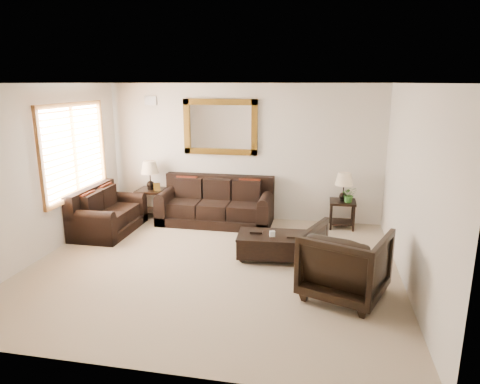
% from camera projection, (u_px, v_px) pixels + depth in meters
% --- Properties ---
extents(room, '(5.51, 5.01, 2.71)m').
position_uv_depth(room, '(211.00, 179.00, 6.17)').
color(room, tan).
rests_on(room, ground).
extents(window, '(0.07, 1.96, 1.66)m').
position_uv_depth(window, '(75.00, 151.00, 7.48)').
color(window, white).
rests_on(window, room).
extents(mirror, '(1.50, 0.06, 1.10)m').
position_uv_depth(mirror, '(220.00, 127.00, 8.48)').
color(mirror, '#4E2C0F').
rests_on(mirror, room).
extents(air_vent, '(0.25, 0.02, 0.18)m').
position_uv_depth(air_vent, '(151.00, 101.00, 8.63)').
color(air_vent, '#999999').
rests_on(air_vent, room).
extents(sofa, '(2.21, 0.95, 0.90)m').
position_uv_depth(sofa, '(216.00, 206.00, 8.47)').
color(sofa, black).
rests_on(sofa, room).
extents(loveseat, '(0.89, 1.49, 0.84)m').
position_uv_depth(loveseat, '(106.00, 215.00, 7.95)').
color(loveseat, black).
rests_on(loveseat, room).
extents(end_table_left, '(0.53, 0.53, 1.16)m').
position_uv_depth(end_table_left, '(150.00, 181.00, 8.75)').
color(end_table_left, black).
rests_on(end_table_left, room).
extents(end_table_right, '(0.49, 0.49, 1.07)m').
position_uv_depth(end_table_right, '(343.00, 192.00, 8.08)').
color(end_table_right, black).
rests_on(end_table_right, room).
extents(coffee_table, '(1.22, 0.71, 0.50)m').
position_uv_depth(coffee_table, '(275.00, 244.00, 6.71)').
color(coffee_table, black).
rests_on(coffee_table, room).
extents(armchair, '(1.24, 1.20, 1.00)m').
position_uv_depth(armchair, '(345.00, 260.00, 5.48)').
color(armchair, black).
rests_on(armchair, floor).
extents(potted_plant, '(0.28, 0.31, 0.23)m').
position_uv_depth(potted_plant, '(349.00, 196.00, 7.99)').
color(potted_plant, '#2F5F20').
rests_on(potted_plant, end_table_right).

